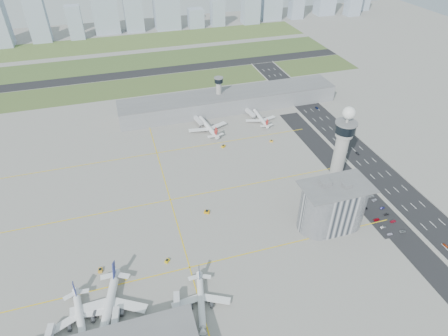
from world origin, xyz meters
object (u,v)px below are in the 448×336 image
object	(u,v)px
car_hw_2	(317,108)
car_hw_1	(358,153)
car_lot_4	(363,206)
car_lot_6	(403,231)
car_lot_11	(371,196)
control_tower	(341,148)
secondary_tower	(219,91)
jet_bridge_near_2	(177,319)
tug_1	(126,277)
jet_bridge_far_0	(195,118)
car_lot_3	(365,208)
car_lot_8	(387,214)
airplane_far_b	(261,116)
car_lot_7	(393,221)
car_lot_0	(390,234)
car_lot_1	(383,227)
car_lot_9	(382,208)
car_hw_0	(446,246)
jet_bridge_far_1	(247,111)
car_hw_4	(281,86)
tug_0	(100,270)
airplane_far_a	(207,124)
car_lot_5	(354,196)
tug_3	(207,212)
airplane_near_a	(79,317)
tug_2	(167,261)
airplane_near_c	(201,300)
airplane_near_b	(107,305)
tug_5	(271,141)
car_lot_2	(377,220)
tug_4	(223,146)
car_lot_10	(374,200)

from	to	relation	value
car_hw_2	car_hw_1	bearing A→B (deg)	-98.74
car_lot_4	car_lot_6	world-z (taller)	car_lot_4
car_lot_11	control_tower	bearing A→B (deg)	57.27
secondary_tower	car_hw_1	bearing A→B (deg)	-52.19
jet_bridge_near_2	tug_1	size ratio (longest dim) A/B	4.89
jet_bridge_far_0	tug_1	size ratio (longest dim) A/B	4.89
car_lot_3	car_lot_8	distance (m)	13.77
airplane_far_b	jet_bridge_near_2	world-z (taller)	airplane_far_b
jet_bridge_far_0	secondary_tower	bearing A→B (deg)	112.74
car_lot_7	car_lot_0	bearing A→B (deg)	128.92
car_lot_1	car_lot_9	distance (m)	18.77
jet_bridge_near_2	car_hw_1	xyz separation A→B (m)	(167.38, 102.24, -2.22)
secondary_tower	car_hw_0	size ratio (longest dim) A/B	9.34
jet_bridge_far_1	car_lot_9	size ratio (longest dim) A/B	3.98
tug_1	car_lot_7	bearing A→B (deg)	156.09
car_lot_11	car_hw_4	world-z (taller)	car_lot_11
car_lot_9	car_hw_4	bearing A→B (deg)	-13.41
tug_1	car_hw_2	bearing A→B (deg)	-164.72
secondary_tower	car_lot_0	xyz separation A→B (m)	(53.17, -191.57, -18.20)
tug_0	car_hw_4	distance (m)	278.77
airplane_far_a	car_lot_5	world-z (taller)	airplane_far_a
airplane_far_b	tug_3	world-z (taller)	airplane_far_b
airplane_near_a	car_lot_5	distance (m)	185.30
tug_2	tug_3	distance (m)	45.58
jet_bridge_far_0	tug_0	world-z (taller)	jet_bridge_far_0
car_lot_4	tug_1	bearing A→B (deg)	99.26
airplane_near_c	car_hw_4	xyz separation A→B (m)	(148.21, 235.14, -4.46)
airplane_far_a	tug_1	distance (m)	164.06
car_lot_0	car_hw_0	world-z (taller)	car_lot_0
control_tower	airplane_near_b	size ratio (longest dim) A/B	1.42
tug_5	airplane_near_c	bearing A→B (deg)	172.42
airplane_far_a	tug_1	bearing A→B (deg)	141.58
car_hw_2	car_lot_8	bearing A→B (deg)	-104.92
jet_bridge_near_2	car_hw_0	size ratio (longest dim) A/B	4.10
tug_3	airplane_far_a	bearing A→B (deg)	-164.46
secondary_tower	car_lot_9	bearing A→B (deg)	-69.51
tug_2	car_lot_0	xyz separation A→B (m)	(134.49, -19.30, -0.23)
car_lot_4	car_hw_0	world-z (taller)	car_lot_4
airplane_near_b	car_lot_2	bearing A→B (deg)	109.94
airplane_far_a	jet_bridge_far_1	xyz separation A→B (m)	(43.02, 17.81, -3.08)
car_hw_4	airplane_near_a	bearing A→B (deg)	-122.25
jet_bridge_near_2	tug_4	bearing A→B (deg)	-14.98
jet_bridge_far_0	car_lot_7	world-z (taller)	jet_bridge_far_0
airplane_near_a	car_lot_7	world-z (taller)	airplane_near_a
car_lot_2	car_lot_3	distance (m)	11.52
car_lot_3	car_hw_4	xyz separation A→B (m)	(26.66, 196.70, -0.05)
airplane_near_c	car_lot_11	bearing A→B (deg)	120.82
airplane_near_b	jet_bridge_far_0	distance (m)	197.87
secondary_tower	car_lot_10	bearing A→B (deg)	-68.57
tug_0	car_lot_4	world-z (taller)	tug_0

